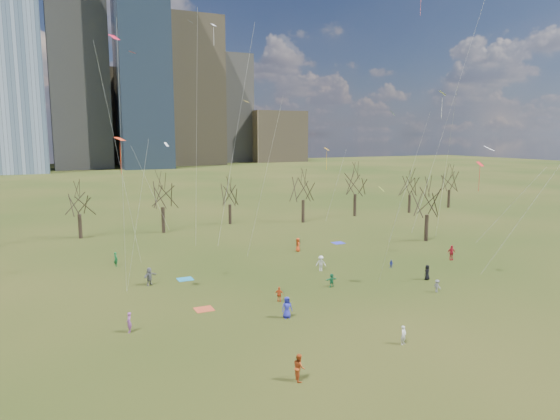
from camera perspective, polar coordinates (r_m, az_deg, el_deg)
name	(u,v)px	position (r m, az deg, el deg)	size (l,w,h in m)	color
ground	(336,305)	(45.94, 6.45, -10.73)	(500.00, 500.00, 0.00)	black
downtown_skyline	(91,81)	(249.50, -20.80, 13.57)	(212.50, 78.00, 118.00)	slate
bare_tree_row	(211,194)	(78.03, -7.91, 1.88)	(113.04, 29.80, 9.50)	black
blanket_teal	(185,279)	(54.24, -10.79, -7.77)	(1.60, 1.50, 0.03)	teal
blanket_navy	(338,243)	(71.05, 6.68, -3.76)	(1.60, 1.50, 0.03)	#292FC3
blanket_crimson	(204,309)	(45.07, -8.67, -11.14)	(1.60, 1.50, 0.03)	#B94325
person_0	(287,307)	(42.34, 0.80, -11.07)	(0.89, 0.58, 1.83)	#282CB0
person_1	(404,335)	(38.56, 13.94, -13.70)	(0.51, 0.34, 1.40)	white
person_2	(299,367)	(32.51, 2.20, -17.51)	(0.85, 0.66, 1.74)	#B6471A
person_3	(437,286)	(51.31, 17.51, -8.27)	(0.81, 0.47, 1.25)	slate
person_4	(279,294)	(46.25, -0.08, -9.62)	(0.83, 0.34, 1.41)	#DD4618
person_5	(332,280)	(50.84, 5.91, -7.99)	(1.27, 0.40, 1.37)	#1A7546
person_6	(427,272)	(55.15, 16.48, -6.85)	(0.79, 0.51, 1.61)	black
person_7	(129,322)	(41.22, -16.87, -12.19)	(0.58, 0.38, 1.60)	#954B97
person_8	(391,264)	(58.86, 12.60, -6.06)	(0.46, 0.36, 0.95)	navy
person_9	(321,263)	(56.47, 4.70, -6.08)	(1.13, 0.65, 1.74)	silver
person_10	(451,253)	(64.50, 19.00, -4.63)	(1.07, 0.44, 1.82)	red
person_11	(149,276)	(52.80, -14.70, -7.34)	(1.70, 0.54, 1.83)	slate
person_12	(298,245)	(65.40, 2.06, -3.99)	(0.88, 0.57, 1.80)	#D84618
person_13	(116,259)	(61.23, -18.26, -5.36)	(0.61, 0.40, 1.67)	#176A30
kites_airborne	(321,152)	(58.50, 4.71, 6.58)	(47.98, 42.43, 32.25)	#F43A14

